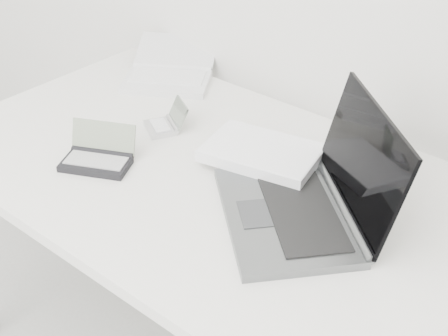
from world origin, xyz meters
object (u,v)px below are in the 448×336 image
Objects in this scene: netbook_open_white at (170,72)px; desk at (245,204)px; laptop_large at (292,183)px; palmtop_charcoal at (98,157)px.

desk is at bearing -62.02° from netbook_open_white.
laptop_large is 0.47m from palmtop_charcoal.
desk is 0.14m from laptop_large.
palmtop_charcoal is (0.20, -0.46, -0.00)m from netbook_open_white.
netbook_open_white is at bearing -162.08° from laptop_large.
laptop_large is at bearing 18.43° from desk.
netbook_open_white reaches higher than desk.
netbook_open_white is (-0.64, 0.28, -0.02)m from laptop_large.
laptop_large is at bearing -3.46° from palmtop_charcoal.
palmtop_charcoal reaches higher than desk.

